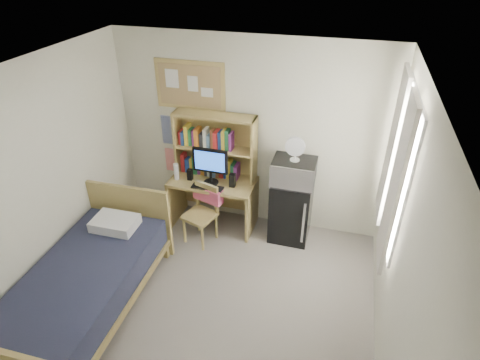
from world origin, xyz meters
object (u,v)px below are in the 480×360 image
(desk_chair, at_px, (200,215))
(microwave, at_px, (294,171))
(desk_fan, at_px, (296,150))
(speaker_left, at_px, (190,175))
(mini_fridge, at_px, (291,209))
(speaker_right, at_px, (232,180))
(bulletin_board, at_px, (190,85))
(bed, at_px, (85,290))
(monitor, at_px, (210,167))
(desk, at_px, (214,203))

(desk_chair, relative_size, microwave, 1.52)
(desk_chair, bearing_deg, desk_fan, 37.40)
(speaker_left, bearing_deg, mini_fridge, 4.41)
(mini_fridge, relative_size, desk_fan, 2.93)
(desk_chair, xyz_separation_m, speaker_right, (0.35, 0.33, 0.40))
(bulletin_board, bearing_deg, microwave, -11.04)
(bed, distance_m, microwave, 2.78)
(speaker_right, bearing_deg, microwave, 6.32)
(speaker_left, xyz_separation_m, desk_fan, (1.38, 0.07, 0.54))
(desk_chair, distance_m, mini_fridge, 1.22)
(microwave, height_order, desk_fan, desk_fan)
(desk_chair, height_order, desk_fan, desk_fan)
(speaker_left, height_order, microwave, microwave)
(desk_fan, bearing_deg, bed, -135.14)
(monitor, distance_m, microwave, 1.09)
(monitor, bearing_deg, mini_fridge, 5.63)
(monitor, xyz_separation_m, desk_fan, (1.08, 0.07, 0.36))
(bulletin_board, xyz_separation_m, desk, (0.36, -0.29, -1.56))
(bed, height_order, microwave, microwave)
(desk, distance_m, microwave, 1.27)
(desk, bearing_deg, desk_fan, 1.41)
(bulletin_board, distance_m, desk_chair, 1.69)
(speaker_right, relative_size, microwave, 0.34)
(microwave, bearing_deg, desk_chair, -159.70)
(desk, xyz_separation_m, desk_chair, (-0.06, -0.40, 0.05))
(bed, bearing_deg, bulletin_board, 76.69)
(monitor, height_order, speaker_left, monitor)
(monitor, bearing_deg, desk_fan, 4.58)
(desk, relative_size, bed, 0.55)
(desk_chair, height_order, speaker_right, speaker_right)
(desk_chair, relative_size, speaker_right, 4.49)
(desk_chair, xyz_separation_m, mini_fridge, (1.14, 0.43, 0.03))
(desk, distance_m, desk_fan, 1.46)
(mini_fridge, height_order, speaker_left, speaker_left)
(speaker_left, distance_m, desk_fan, 1.49)
(mini_fridge, height_order, monitor, monitor)
(desk, distance_m, speaker_left, 0.54)
(bulletin_board, distance_m, mini_fridge, 2.09)
(speaker_right, distance_m, desk_fan, 0.95)
(mini_fridge, bearing_deg, speaker_right, -172.51)
(desk_chair, xyz_separation_m, bed, (-0.78, -1.46, -0.12))
(bed, distance_m, speaker_right, 2.18)
(speaker_left, relative_size, desk_fan, 0.52)
(desk, height_order, speaker_left, speaker_left)
(mini_fridge, bearing_deg, bed, -134.84)
(desk, height_order, mini_fridge, mini_fridge)
(desk_chair, relative_size, desk_fan, 2.73)
(desk, relative_size, desk_chair, 1.41)
(speaker_right, bearing_deg, mini_fridge, 7.76)
(bulletin_board, height_order, desk_fan, bulletin_board)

